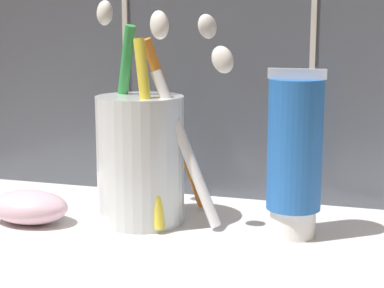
# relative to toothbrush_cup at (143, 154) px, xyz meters

# --- Properties ---
(sink_counter) EXTENTS (0.73, 0.29, 0.02)m
(sink_counter) POSITION_rel_toothbrush_cup_xyz_m (0.11, -0.05, -0.07)
(sink_counter) COLOR white
(sink_counter) RESTS_ON ground
(toothbrush_cup) EXTENTS (0.14, 0.10, 0.19)m
(toothbrush_cup) POSITION_rel_toothbrush_cup_xyz_m (0.00, 0.00, 0.00)
(toothbrush_cup) COLOR silver
(toothbrush_cup) RESTS_ON sink_counter
(toothpaste_tube) EXTENTS (0.05, 0.04, 0.13)m
(toothpaste_tube) POSITION_rel_toothbrush_cup_xyz_m (0.13, -0.00, 0.01)
(toothpaste_tube) COLOR white
(toothpaste_tube) RESTS_ON sink_counter
(soap_bar) EXTENTS (0.07, 0.05, 0.03)m
(soap_bar) POSITION_rel_toothbrush_cup_xyz_m (-0.09, -0.03, -0.05)
(soap_bar) COLOR #DBB2C6
(soap_bar) RESTS_ON sink_counter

